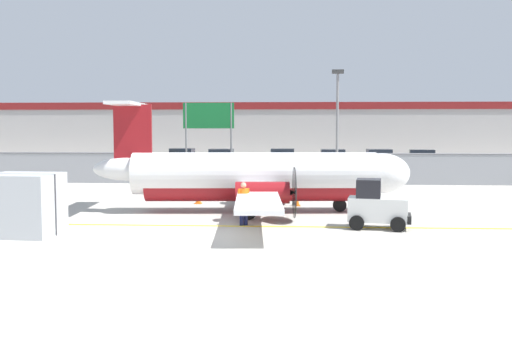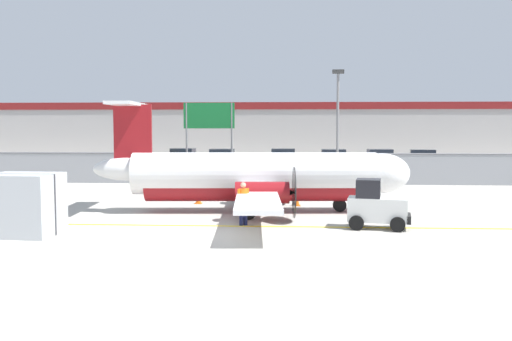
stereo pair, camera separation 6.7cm
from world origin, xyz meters
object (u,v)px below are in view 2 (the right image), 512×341
object	(u,v)px
parked_car_4	(282,157)
parked_car_5	(335,158)
parked_car_1	(139,158)
parked_car_2	(182,157)
cargo_container	(23,204)
highway_sign	(209,122)
traffic_cone_near_right	(198,197)
traffic_cone_near_left	(297,199)
parked_car_6	(379,158)
baggage_tug	(376,206)
commuter_airplane	(260,177)
apron_light_pole	(338,119)
parked_car_0	(83,163)
parked_car_3	(223,157)
parked_car_7	(424,158)
ground_crew_worker	(243,201)

from	to	relation	value
parked_car_4	parked_car_5	size ratio (longest dim) A/B	1.00
parked_car_1	parked_car_2	distance (m)	4.26
cargo_container	highway_sign	distance (m)	20.79
traffic_cone_near_right	parked_car_5	xyz separation A→B (m)	(8.74, 25.24, 0.58)
traffic_cone_near_left	highway_sign	distance (m)	14.19
traffic_cone_near_left	parked_car_6	bearing A→B (deg)	73.09
cargo_container	highway_sign	bearing A→B (deg)	82.95
baggage_tug	parked_car_4	world-z (taller)	baggage_tug
commuter_airplane	cargo_container	xyz separation A→B (m)	(-8.18, -5.97, -0.50)
apron_light_pole	highway_sign	distance (m)	9.90
parked_car_6	parked_car_2	bearing A→B (deg)	-5.76
parked_car_0	parked_car_2	xyz separation A→B (m)	(6.35, 9.46, 0.00)
parked_car_1	parked_car_6	size ratio (longest dim) A/B	1.02
cargo_container	parked_car_2	world-z (taller)	cargo_container
baggage_tug	parked_car_3	distance (m)	33.19
parked_car_5	parked_car_6	world-z (taller)	same
parked_car_6	parked_car_7	distance (m)	4.07
parked_car_0	parked_car_2	distance (m)	11.39
commuter_airplane	ground_crew_worker	bearing A→B (deg)	-101.29
parked_car_6	apron_light_pole	world-z (taller)	apron_light_pole
parked_car_5	traffic_cone_near_left	bearing A→B (deg)	-98.36
commuter_airplane	parked_car_5	world-z (taller)	commuter_airplane
parked_car_4	ground_crew_worker	bearing A→B (deg)	88.64
parked_car_2	parked_car_5	xyz separation A→B (m)	(14.65, -1.36, 0.00)
apron_light_pole	commuter_airplane	bearing A→B (deg)	-114.43
parked_car_2	apron_light_pole	distance (m)	24.12
traffic_cone_near_right	parked_car_7	bearing A→B (deg)	55.92
traffic_cone_near_right	apron_light_pole	world-z (taller)	apron_light_pole
ground_crew_worker	parked_car_7	size ratio (longest dim) A/B	0.39
parked_car_6	parked_car_4	bearing A→B (deg)	-7.13
traffic_cone_near_left	parked_car_3	bearing A→B (deg)	104.39
cargo_container	traffic_cone_near_left	size ratio (longest dim) A/B	3.94
parked_car_6	parked_car_5	bearing A→B (deg)	2.29
parked_car_3	commuter_airplane	bearing A→B (deg)	-77.31
baggage_tug	parked_car_6	distance (m)	32.40
baggage_tug	traffic_cone_near_right	xyz separation A→B (m)	(-7.86, 6.41, -0.54)
baggage_tug	parked_car_5	xyz separation A→B (m)	(0.88, 31.65, 0.04)
parked_car_1	ground_crew_worker	bearing A→B (deg)	-73.63
parked_car_4	parked_car_6	bearing A→B (deg)	176.11
ground_crew_worker	parked_car_2	distance (m)	33.79
parked_car_1	traffic_cone_near_left	bearing A→B (deg)	-65.49
commuter_airplane	traffic_cone_near_right	world-z (taller)	commuter_airplane
cargo_container	parked_car_2	size ratio (longest dim) A/B	0.58
traffic_cone_near_left	apron_light_pole	distance (m)	8.71
traffic_cone_near_right	parked_car_1	bearing A→B (deg)	111.43
ground_crew_worker	highway_sign	distance (m)	18.52
traffic_cone_near_left	highway_sign	bearing A→B (deg)	116.18
cargo_container	parked_car_7	distance (m)	39.88
traffic_cone_near_left	traffic_cone_near_right	size ratio (longest dim) A/B	1.00
cargo_container	parked_car_5	xyz separation A→B (m)	(13.68, 33.68, -0.21)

